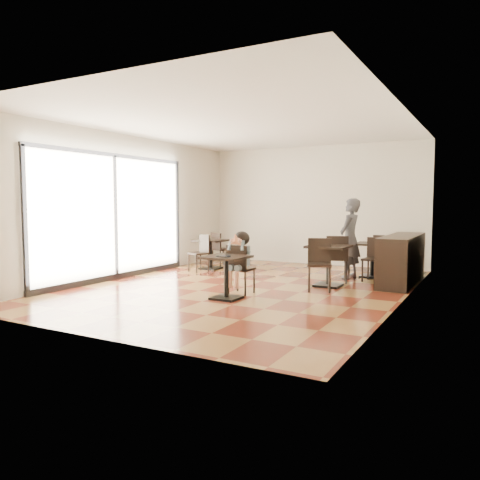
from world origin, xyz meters
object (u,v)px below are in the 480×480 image
Objects in this scene: cafe_table_left at (211,254)px; chair_left_a at (222,249)px; adult_patron at (350,238)px; child_chair at (241,269)px; cafe_table_mid at (328,266)px; chair_back_b at (374,260)px; chair_back_a at (384,255)px; chair_mid_b at (319,265)px; child at (241,263)px; child_table at (226,278)px; chair_left_b at (198,253)px; chair_mid_a at (337,259)px; cafe_table_back at (372,260)px.

cafe_table_left is 0.56m from chair_left_a.
adult_patron is at bearing -160.55° from chair_left_a.
child_chair is 1.91m from cafe_table_mid.
chair_back_a is at bearing 95.86° from chair_back_b.
cafe_table_mid is 3.51m from cafe_table_left.
child_chair is at bearing 149.11° from chair_left_a.
cafe_table_left is at bearing 112.66° from chair_left_a.
child_chair is 1.51m from chair_mid_b.
child reaches higher than cafe_table_left.
chair_back_b is (4.04, 0.11, 0.09)m from cafe_table_left.
child_table is at bearing -53.55° from cafe_table_left.
child reaches higher than chair_left_b.
chair_back_a is (1.83, 3.64, -0.11)m from child.
child reaches higher than chair_back_b.
child is at bearing 40.86° from chair_mid_a.
child_table is at bearing 144.62° from chair_left_a.
chair_left_a is at bearing 179.60° from chair_back_b.
child_table is at bearing -114.81° from chair_back_b.
chair_back_b is (0.66, 0.49, -0.03)m from chair_mid_a.
cafe_table_back is (1.68, 3.09, -0.19)m from child.
cafe_table_mid is at bearing -116.60° from chair_back_b.
child is at bearing 69.14° from chair_back_a.
chair_mid_a is 3.51m from chair_left_a.
chair_left_a is (-2.21, 2.99, -0.13)m from child.
chair_mid_a is 1.07× the size of chair_back_a.
adult_patron reaches higher than child.
adult_patron is 1.90× the size of chair_back_a.
child_chair reaches higher than cafe_table_back.
child_table is 0.98× the size of cafe_table_back.
cafe_table_back is at bearing 79.94° from chair_back_a.
child_table is 0.85× the size of chair_left_a.
chair_mid_a is at bearing -172.72° from chair_left_a.
cafe_table_left is 4.22m from chair_back_a.
chair_back_a and chair_back_b have the same top height.
chair_back_a is at bearing -116.73° from child_chair.
cafe_table_back is at bearing 65.27° from child_table.
cafe_table_left is at bearing -170.40° from cafe_table_back.
chair_left_b is (-3.45, -0.91, -0.44)m from adult_patron.
adult_patron is at bearing -144.96° from cafe_table_back.
chair_left_a is at bearing -53.55° from child_chair.
child_chair reaches higher than child_table.
child_table is 0.85× the size of chair_left_b.
cafe_table_left is 0.96× the size of cafe_table_back.
child_chair is 0.51× the size of adult_patron.
adult_patron reaches higher than chair_mid_a.
chair_back_b is (4.04, -0.44, 0.02)m from chair_left_a.
child is 0.65× the size of adult_patron.
chair_left_b is at bearing -162.74° from cafe_table_back.
child_table is at bearing -90.00° from child.
cafe_table_mid reaches higher than child_table.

